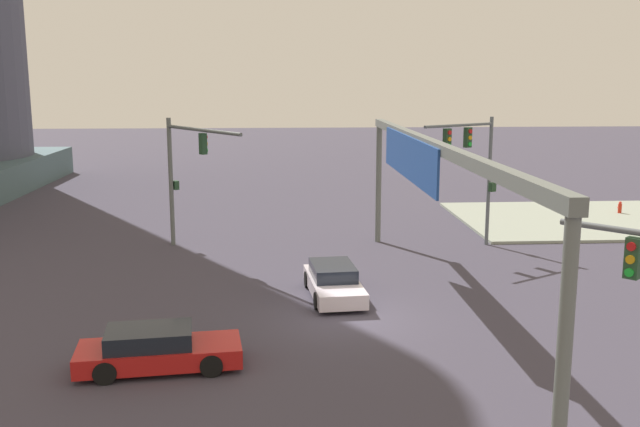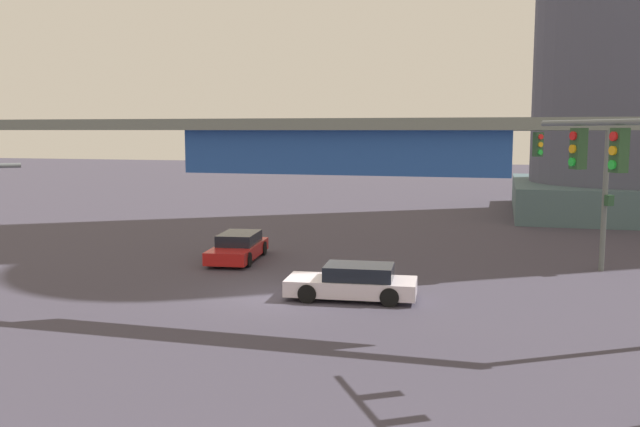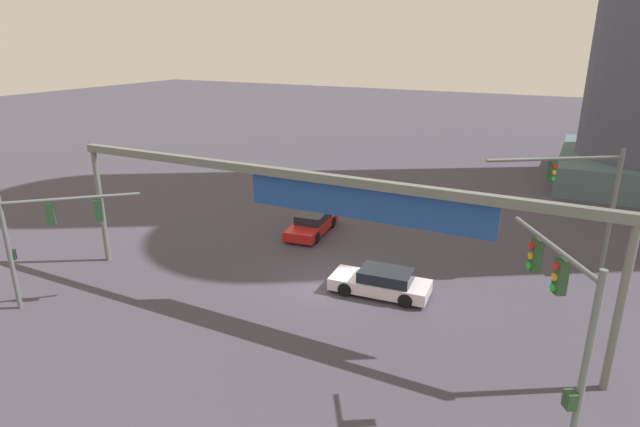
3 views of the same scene
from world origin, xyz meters
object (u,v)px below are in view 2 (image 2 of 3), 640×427
object	(u,v)px
sedan_car_waiting_far	(238,247)
sedan_car_approaching	(353,283)
traffic_signal_cross_street	(577,169)
traffic_signal_opposite_side	(631,200)

from	to	relation	value
sedan_car_waiting_far	sedan_car_approaching	bearing A→B (deg)	42.84
sedan_car_approaching	sedan_car_waiting_far	size ratio (longest dim) A/B	0.97
sedan_car_approaching	sedan_car_waiting_far	distance (m)	8.58
traffic_signal_cross_street	sedan_car_approaching	xyz separation A→B (m)	(-7.76, -6.43, -3.69)
sedan_car_waiting_far	traffic_signal_cross_street	bearing A→B (deg)	86.74
sedan_car_approaching	sedan_car_waiting_far	world-z (taller)	same
traffic_signal_opposite_side	traffic_signal_cross_street	distance (m)	13.75
traffic_signal_cross_street	sedan_car_approaching	distance (m)	10.73
traffic_signal_cross_street	sedan_car_waiting_far	world-z (taller)	traffic_signal_cross_street
traffic_signal_opposite_side	traffic_signal_cross_street	size ratio (longest dim) A/B	1.01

